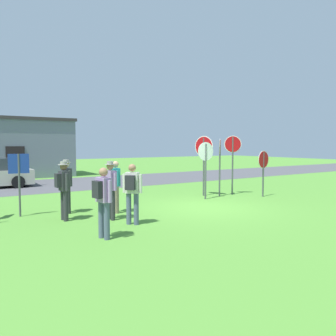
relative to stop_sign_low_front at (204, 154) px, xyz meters
name	(u,v)px	position (x,y,z in m)	size (l,w,h in m)	color
ground_plane	(203,208)	(-1.76, -2.14, -1.80)	(80.00, 80.00, 0.00)	#518E33
street_asphalt	(100,182)	(-1.76, 7.55, -1.80)	(60.00, 6.40, 0.01)	#4C4C51
building_background	(10,148)	(-5.73, 13.70, 0.20)	(7.94, 4.28, 3.99)	slate
stop_sign_low_front	(204,154)	(0.00, 0.00, 0.00)	(0.28, 0.87, 2.59)	#474C4C
stop_sign_rear_right	(220,158)	(0.51, -0.46, -0.16)	(0.44, 0.48, 2.47)	#474C4C
stop_sign_leaning_right	(233,155)	(1.30, -0.41, -0.03)	(0.59, 0.47, 2.61)	#474C4C
stop_sign_leaning_left	(263,165)	(1.97, -1.58, -0.47)	(0.75, 0.13, 1.96)	#474C4C
stop_sign_center_cluster	(206,160)	(-0.51, -0.75, -0.22)	(0.75, 0.07, 2.32)	#474C4C
person_in_teal	(66,183)	(-6.05, -0.46, -0.82)	(0.31, 0.56, 1.74)	#2D2D33
person_in_blue	(103,198)	(-6.20, -3.91, -0.82)	(0.41, 0.56, 1.69)	#4C5670
person_on_left	(110,187)	(-5.25, -2.12, -0.82)	(0.32, 0.56, 1.74)	#2D2D33
person_in_dark_shirt	(63,186)	(-6.44, -1.48, -0.79)	(0.40, 0.57, 1.74)	#2D2D33
person_holding_notes	(132,190)	(-4.99, -3.02, -0.82)	(0.47, 0.48, 1.69)	#4C5670
person_with_sunhat	(116,184)	(-4.69, -1.27, -0.85)	(0.27, 0.56, 1.69)	#7A6B56
info_panel_leftmost	(19,173)	(-7.42, -0.19, -0.46)	(0.60, 0.08, 1.94)	#4C4C51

